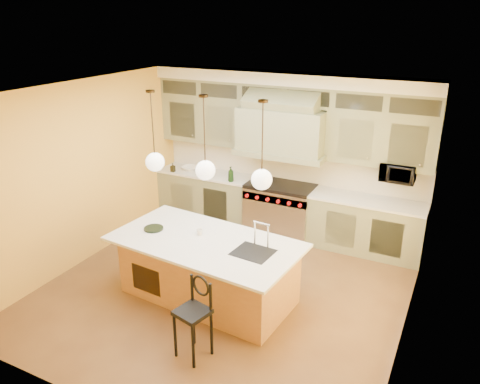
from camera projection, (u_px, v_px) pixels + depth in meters
The scene contains 18 objects.
floor at pixel (225, 290), 6.91m from camera, with size 5.00×5.00×0.00m, color #55361D.
ceiling at pixel (222, 92), 5.87m from camera, with size 5.00×5.00×0.00m, color white.
wall_back at pixel (289, 153), 8.48m from camera, with size 5.00×5.00×0.00m, color gold.
wall_front at pixel (94, 290), 4.31m from camera, with size 5.00×5.00×0.00m, color gold.
wall_left at pixel (85, 173), 7.43m from camera, with size 5.00×5.00×0.00m, color gold.
wall_right at pixel (415, 235), 5.35m from camera, with size 5.00×5.00×0.00m, color gold.
back_cabinetry at pixel (284, 158), 8.26m from camera, with size 5.00×0.77×2.90m.
range at pixel (280, 209), 8.53m from camera, with size 1.20×0.74×0.96m.
kitchen_island at pixel (208, 268), 6.58m from camera, with size 2.71×1.59×1.35m.
counter_stool at pixel (194, 314), 5.42m from camera, with size 0.43×0.43×1.02m.
microwave at pixel (398, 172), 7.46m from camera, with size 0.54×0.37×0.30m, color black.
oil_bottle_a at pixel (231, 174), 8.51m from camera, with size 0.11×0.11×0.28m, color black.
oil_bottle_b at pixel (173, 167), 9.05m from camera, with size 0.08×0.08×0.17m, color black.
fruit_bowl at pixel (190, 168), 9.16m from camera, with size 0.30×0.30×0.07m, color white.
cup at pixel (200, 232), 6.54m from camera, with size 0.09×0.09×0.08m, color white.
pendant_left at pixel (155, 160), 6.39m from camera, with size 0.26×0.26×1.11m.
pendant_center at pixel (205, 168), 6.06m from camera, with size 0.26×0.26×1.11m.
pendant_right at pixel (262, 177), 5.72m from camera, with size 0.26×0.26×1.11m.
Camera 1 is at (2.85, -5.20, 3.84)m, focal length 35.00 mm.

